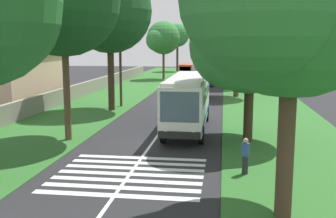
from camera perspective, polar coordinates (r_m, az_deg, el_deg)
The scene contains 22 objects.
ground at distance 24.75m, azimuth -2.24°, elevation -4.80°, with size 160.00×160.00×0.00m, color #262628.
grass_verge_left at distance 41.03m, azimuth -9.91°, elevation 0.71°, with size 120.00×8.00×0.04m, color #2D6628.
grass_verge_right at distance 39.31m, azimuth 13.52°, elevation 0.22°, with size 120.00×8.00×0.04m, color #2D6628.
centre_line at distance 39.33m, azimuth 1.55°, elevation 0.46°, with size 110.00×0.16×0.01m, color silver.
coach_bus at distance 28.21m, azimuth 2.82°, elevation 1.37°, with size 11.16×2.62×3.73m.
zebra_crossing at distance 19.17m, azimuth -5.35°, elevation -9.03°, with size 5.85×6.80×0.01m.
trailing_car_0 at distance 44.61m, azimuth 4.43°, elevation 2.34°, with size 4.30×1.78×1.43m.
trailing_car_1 at distance 52.55m, azimuth 1.20°, elevation 3.40°, with size 4.30×1.78×1.43m.
trailing_car_2 at distance 57.89m, azimuth 5.38°, elevation 3.90°, with size 4.30×1.78×1.43m.
trailing_minibus_0 at distance 68.00m, azimuth 2.65°, elevation 5.46°, with size 6.00×2.14×2.53m.
roadside_tree_left_1 at distance 86.67m, azimuth 1.27°, elevation 10.17°, with size 5.75×4.85×9.97m.
roadside_tree_left_2 at distance 36.66m, azimuth -8.40°, elevation 13.16°, with size 8.36×7.36×12.39m.
roadside_tree_left_3 at distance 67.77m, azimuth -0.77°, elevation 9.79°, with size 6.56×5.44×9.51m.
roadside_tree_left_4 at distance 25.71m, azimuth -14.92°, elevation 14.23°, with size 7.95×6.80×11.91m.
roadside_tree_right_1 at distance 24.98m, azimuth 10.92°, elevation 9.42°, with size 8.43×6.94×9.73m.
roadside_tree_right_2 at distance 57.24m, azimuth 9.05°, elevation 11.26°, with size 8.89×7.47×12.04m.
roadside_tree_right_3 at distance 46.18m, azimuth 9.53°, elevation 11.66°, with size 7.67×6.35×11.39m.
roadside_tree_right_4 at distance 64.30m, azimuth 9.58°, elevation 9.10°, with size 5.76×4.57×8.39m.
utility_pole at distance 38.67m, azimuth -6.67°, elevation 6.78°, with size 0.24×1.40×8.40m.
roadside_wall at distance 46.71m, azimuth -12.07°, elevation 2.63°, with size 70.00×0.40×1.51m, color gray.
roadside_building at distance 43.42m, azimuth -20.69°, elevation 4.71°, with size 13.01×6.66×5.93m.
pedestrian at distance 19.08m, azimuth 10.74°, elevation -6.41°, with size 0.34×0.34×1.69m.
Camera 1 is at (-23.65, -4.20, 6.00)m, focal length 43.65 mm.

